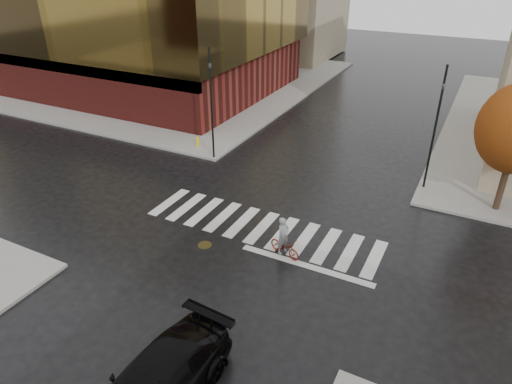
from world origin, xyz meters
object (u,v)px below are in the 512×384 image
cyclist (284,243)px  traffic_light_ne (436,122)px  fire_hydrant (198,141)px  traffic_light_nw (211,98)px

cyclist → traffic_light_ne: 10.74m
fire_hydrant → traffic_light_ne: bearing=3.3°
traffic_light_nw → fire_hydrant: bearing=-141.1°
traffic_light_nw → cyclist: bearing=25.5°
fire_hydrant → cyclist: bearing=-39.7°
cyclist → fire_hydrant: bearing=69.3°
cyclist → traffic_light_nw: traffic_light_nw is taller
traffic_light_nw → traffic_light_ne: size_ratio=1.01×
cyclist → traffic_light_ne: size_ratio=0.27×
cyclist → traffic_light_nw: (-8.14, 7.30, 3.38)m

